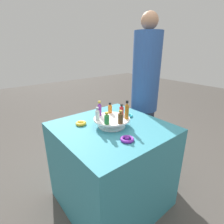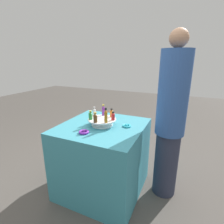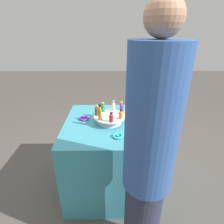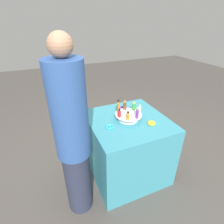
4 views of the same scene
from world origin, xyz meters
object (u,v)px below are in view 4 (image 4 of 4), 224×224
(ribbon_bow_teal, at_px, (110,127))
(bottle_red, at_px, (119,113))
(ribbon_bow_gold, at_px, (152,123))
(bottle_orange, at_px, (128,116))
(bottle_green, at_px, (134,106))
(bottle_brown, at_px, (125,105))
(person_figure, at_px, (73,139))
(ribbon_bow_purple, at_px, (124,108))
(bottle_amber, at_px, (118,107))
(bottle_purple, at_px, (137,113))
(display_stand, at_px, (128,116))
(bottle_clear, at_px, (140,110))

(ribbon_bow_teal, bearing_deg, bottle_red, -67.67)
(bottle_red, bearing_deg, ribbon_bow_gold, -118.93)
(bottle_red, height_order, bottle_orange, bottle_orange)
(bottle_green, relative_size, bottle_brown, 0.90)
(bottle_red, distance_m, person_figure, 0.58)
(bottle_orange, height_order, ribbon_bow_purple, bottle_orange)
(bottle_amber, bearing_deg, bottle_purple, -147.21)
(bottle_brown, relative_size, ribbon_bow_teal, 1.14)
(bottle_green, bearing_deg, ribbon_bow_gold, -161.18)
(bottle_purple, relative_size, ribbon_bow_purple, 1.27)
(display_stand, xyz_separation_m, bottle_green, (0.06, -0.10, 0.07))
(bottle_purple, xyz_separation_m, bottle_orange, (0.01, 0.10, -0.02))
(bottle_orange, bearing_deg, ribbon_bow_purple, -19.93)
(bottle_purple, height_order, bottle_amber, bottle_amber)
(bottle_amber, bearing_deg, bottle_green, -95.78)
(ribbon_bow_purple, xyz_separation_m, ribbon_bow_gold, (-0.43, -0.12, 0.00))
(bottle_orange, bearing_deg, bottle_brown, -18.64)
(bottle_purple, height_order, bottle_brown, bottle_purple)
(bottle_purple, relative_size, person_figure, 0.07)
(bottle_green, distance_m, ribbon_bow_purple, 0.21)
(person_figure, bearing_deg, bottle_purple, -9.69)
(ribbon_bow_purple, bearing_deg, bottle_red, 145.28)
(bottle_red, height_order, person_figure, person_figure)
(bottle_red, height_order, ribbon_bow_teal, bottle_red)
(bottle_amber, xyz_separation_m, ribbon_bow_purple, (0.17, -0.15, -0.13))
(bottle_purple, height_order, person_figure, person_figure)
(bottle_clear, xyz_separation_m, ribbon_bow_teal, (-0.03, 0.36, -0.11))
(ribbon_bow_gold, bearing_deg, bottle_purple, 64.08)
(bottle_brown, relative_size, ribbon_bow_gold, 1.16)
(bottle_brown, distance_m, ribbon_bow_gold, 0.36)
(bottle_clear, xyz_separation_m, person_figure, (-0.19, 0.77, -0.04))
(person_figure, bearing_deg, bottle_amber, 9.42)
(bottle_brown, distance_m, bottle_orange, 0.23)
(bottle_clear, bearing_deg, bottle_red, 84.22)
(bottle_amber, distance_m, ribbon_bow_purple, 0.26)
(bottle_amber, height_order, ribbon_bow_teal, bottle_amber)
(bottle_clear, xyz_separation_m, bottle_orange, (-0.06, 0.17, -0.01))
(bottle_amber, bearing_deg, person_figure, 118.62)
(person_figure, bearing_deg, display_stand, -0.00)
(bottle_brown, bearing_deg, bottle_amber, 109.93)
(ribbon_bow_gold, bearing_deg, bottle_green, 18.82)
(bottle_brown, xyz_separation_m, bottle_amber, (-0.04, 0.10, 0.02))
(ribbon_bow_gold, relative_size, person_figure, 0.05)
(bottle_brown, height_order, ribbon_bow_gold, bottle_brown)
(bottle_orange, xyz_separation_m, ribbon_bow_gold, (-0.08, -0.25, -0.10))
(ribbon_bow_gold, bearing_deg, display_stand, 45.37)
(display_stand, xyz_separation_m, ribbon_bow_teal, (-0.07, 0.25, -0.03))
(bottle_green, xyz_separation_m, bottle_orange, (-0.17, 0.16, -0.00))
(bottle_orange, relative_size, ribbon_bow_teal, 1.01)
(bottle_purple, bearing_deg, bottle_clear, -44.36)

